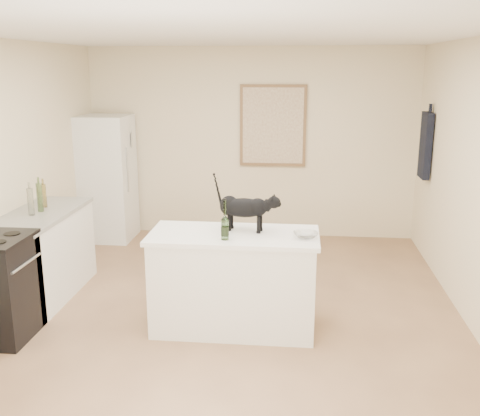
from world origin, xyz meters
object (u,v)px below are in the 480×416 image
black_cat (244,210)px  wine_bottle (225,222)px  fridge (106,178)px  glass_bowl (306,235)px

black_cat → wine_bottle: black_cat is taller
fridge → black_cat: fridge is taller
glass_bowl → black_cat: bearing=163.3°
wine_bottle → glass_bowl: 0.71m
black_cat → wine_bottle: (-0.14, -0.28, -0.03)m
wine_bottle → glass_bowl: size_ratio=1.50×
wine_bottle → glass_bowl: bearing=9.4°
black_cat → glass_bowl: size_ratio=2.60×
black_cat → glass_bowl: (0.55, -0.16, -0.16)m
black_cat → glass_bowl: 0.60m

